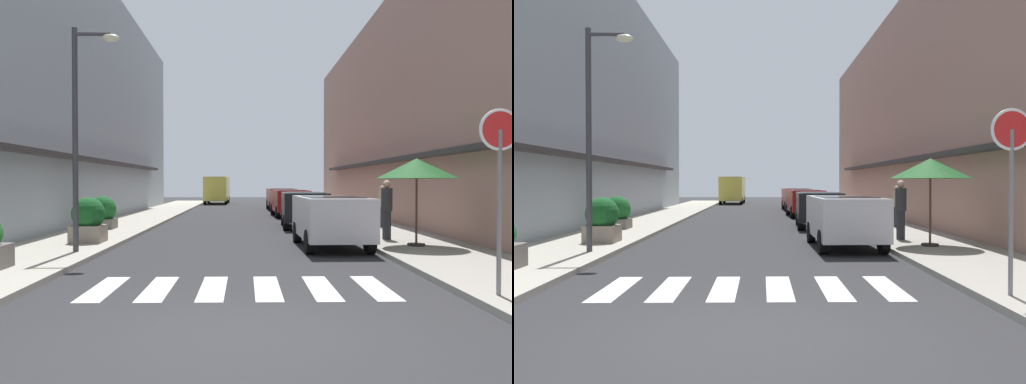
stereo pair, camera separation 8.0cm
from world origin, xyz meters
The scene contains 18 objects.
ground_plane centered at (0.00, 16.15, 0.00)m, with size 88.83×88.83×0.00m, color #2B2B2D.
sidewalk_left centered at (-5.05, 16.15, 0.06)m, with size 2.95×56.53×0.12m, color #ADA899.
sidewalk_right centered at (5.05, 16.15, 0.06)m, with size 2.95×56.53×0.12m, color #9E998E.
building_row_left centered at (-9.03, 17.17, 5.80)m, with size 5.50×38.34×11.61m.
building_row_right centered at (9.03, 17.17, 5.15)m, with size 5.50×38.34×10.30m.
crosswalk centered at (0.00, 2.84, 0.01)m, with size 5.20×2.20×0.01m.
parked_car_near centered at (2.53, 8.51, 0.92)m, with size 1.87×4.06×1.47m.
parked_car_mid centered at (2.53, 15.21, 0.92)m, with size 1.93×4.00×1.47m.
parked_car_far centered at (2.53, 22.16, 0.92)m, with size 1.95×4.02×1.47m.
parked_car_distant centered at (2.53, 28.93, 0.92)m, with size 1.89×4.13×1.47m.
delivery_van centered at (-2.38, 39.72, 1.41)m, with size 2.09×5.44×2.37m.
round_street_sign centered at (4.00, 1.67, 2.33)m, with size 0.65×0.07×2.88m.
street_lamp centered at (-4.00, 6.95, 3.53)m, with size 1.19×0.28×5.61m.
cafe_umbrella centered at (4.81, 7.98, 2.24)m, with size 2.19×2.19×2.41m.
planter_midblock centered at (-4.49, 9.03, 0.77)m, with size 0.96×0.96×1.31m.
planter_far centered at (-5.29, 13.55, 0.72)m, with size 1.00×1.00×1.23m.
pedestrian_walking_near centered at (5.46, 14.03, 0.97)m, with size 0.34×0.34×1.62m.
pedestrian_walking_far centered at (4.43, 9.60, 1.08)m, with size 0.34×0.34×1.81m.
Camera 2 is at (0.17, -6.29, 1.86)m, focal length 36.71 mm.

